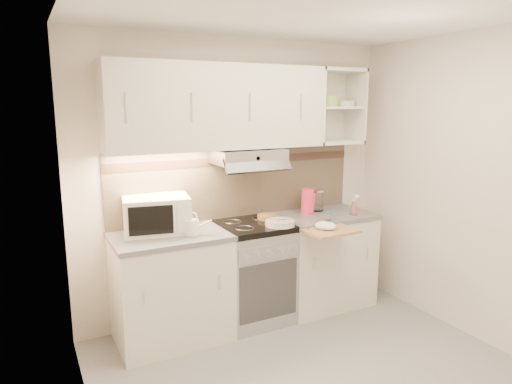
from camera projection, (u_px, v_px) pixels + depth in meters
The scene contains 17 objects.
ground at pixel (324, 383), 3.20m from camera, with size 3.00×3.00×0.00m, color gray.
room_shell at pixel (300, 147), 3.21m from camera, with size 3.04×2.84×2.52m.
base_cabinet_left at pixel (172, 289), 3.74m from camera, with size 0.90×0.60×0.86m, color silver.
worktop_left at pixel (170, 237), 3.65m from camera, with size 0.92×0.62×0.04m, color slate.
base_cabinet_right at pixel (322, 261), 4.42m from camera, with size 0.90×0.60×0.86m, color silver.
worktop_right at pixel (323, 216), 4.33m from camera, with size 0.92×0.62×0.04m, color slate.
electric_range at pixel (253, 272), 4.07m from camera, with size 0.60×0.60×0.90m.
microwave at pixel (156, 214), 3.69m from camera, with size 0.58×0.47×0.29m.
watering_can at pixel (193, 227), 3.62m from camera, with size 0.22×0.12×0.19m.
plate_stack at pixel (280, 223), 3.90m from camera, with size 0.25×0.25×0.05m.
bread_loaf at pixel (267, 217), 4.12m from camera, with size 0.17×0.17×0.04m, color #A68246.
pink_pitcher at pixel (308, 201), 4.30m from camera, with size 0.13×0.12×0.24m.
glass_jar at pixel (318, 200), 4.42m from camera, with size 0.11×0.11×0.21m.
spice_jar at pixel (328, 216), 4.08m from camera, with size 0.05×0.05×0.08m.
spray_bottle at pixel (354, 206), 4.27m from camera, with size 0.08×0.08×0.21m.
cutting_board at pixel (328, 230), 3.88m from camera, with size 0.43×0.39×0.02m, color tan.
dish_towel at pixel (323, 225), 3.88m from camera, with size 0.24×0.20×0.06m, color silver, non-canonical shape.
Camera 1 is at (-1.76, -2.34, 1.92)m, focal length 32.00 mm.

